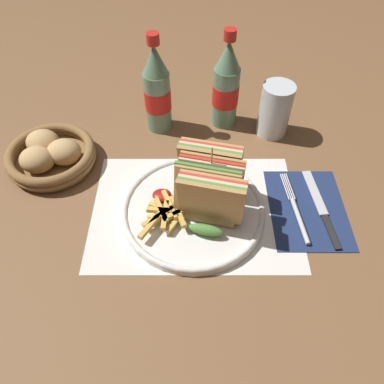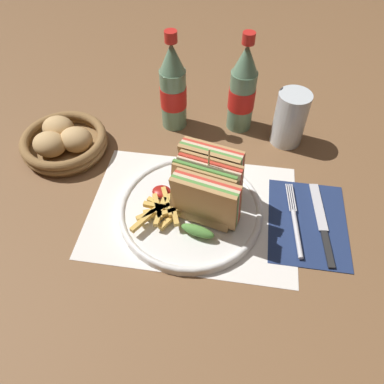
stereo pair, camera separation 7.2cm
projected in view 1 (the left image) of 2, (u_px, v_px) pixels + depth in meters
ground_plane at (203, 215)px, 0.73m from camera, size 4.00×4.00×0.00m
placemat at (194, 210)px, 0.74m from camera, size 0.40×0.29×0.00m
plate_main at (192, 210)px, 0.73m from camera, size 0.28×0.28×0.02m
club_sandwich at (209, 185)px, 0.68m from camera, size 0.13×0.18×0.15m
fries_pile at (164, 214)px, 0.69m from camera, size 0.09×0.11×0.02m
ketchup_blob at (161, 195)px, 0.73m from camera, size 0.04×0.03×0.01m
napkin at (306, 208)px, 0.74m from camera, size 0.15×0.20×0.00m
fork at (296, 213)px, 0.72m from camera, size 0.03×0.18×0.01m
knife at (320, 208)px, 0.73m from camera, size 0.03×0.20×0.00m
coke_bottle_near at (156, 91)px, 0.83m from camera, size 0.06×0.06×0.23m
coke_bottle_far at (225, 86)px, 0.84m from camera, size 0.06×0.06×0.23m
glass_near at (273, 113)px, 0.85m from camera, size 0.07×0.07×0.13m
bread_basket at (49, 155)px, 0.80m from camera, size 0.19×0.19×0.07m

